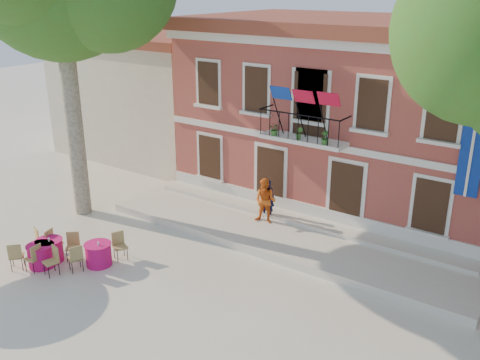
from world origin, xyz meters
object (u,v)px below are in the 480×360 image
object	(u,v)px
pedestrian_orange	(265,201)
cafe_table_1	(98,253)
cafe_table_0	(50,249)
pedestrian_navy	(268,198)
cafe_table_3	(41,254)

from	to	relation	value
pedestrian_orange	cafe_table_1	world-z (taller)	pedestrian_orange
cafe_table_0	pedestrian_navy	bearing A→B (deg)	56.42
pedestrian_navy	cafe_table_1	world-z (taller)	pedestrian_navy
cafe_table_1	cafe_table_0	bearing A→B (deg)	-154.49
pedestrian_navy	cafe_table_1	xyz separation A→B (m)	(-2.86, -5.90, -0.65)
cafe_table_1	cafe_table_3	size ratio (longest dim) A/B	1.05
pedestrian_navy	pedestrian_orange	world-z (taller)	pedestrian_orange
cafe_table_0	cafe_table_1	bearing A→B (deg)	25.51
pedestrian_navy	cafe_table_3	bearing A→B (deg)	43.27
cafe_table_0	cafe_table_3	xyz separation A→B (m)	(0.08, -0.40, 0.00)
pedestrian_navy	cafe_table_1	distance (m)	6.59
pedestrian_navy	cafe_table_3	size ratio (longest dim) A/B	0.84
pedestrian_navy	cafe_table_0	size ratio (longest dim) A/B	0.83
cafe_table_0	cafe_table_3	distance (m)	0.41
pedestrian_navy	cafe_table_1	size ratio (longest dim) A/B	0.80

